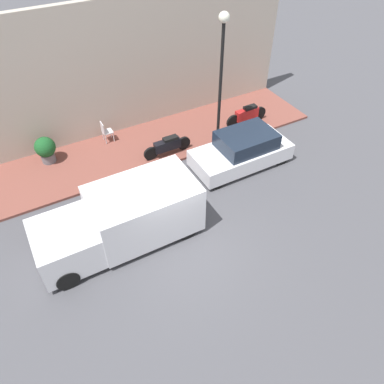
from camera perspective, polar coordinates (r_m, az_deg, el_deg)
name	(u,v)px	position (r m, az deg, el deg)	size (l,w,h in m)	color
ground_plane	(182,241)	(12.06, -1.56, -7.40)	(60.00, 60.00, 0.00)	#47474C
sidewalk	(122,153)	(15.60, -10.56, 5.87)	(3.13, 16.94, 0.10)	brown
building_facade	(98,75)	(15.68, -14.17, 16.90)	(0.30, 16.94, 5.40)	#B2A899
parked_car	(242,150)	(14.60, 7.68, 6.30)	(1.73, 3.84, 1.39)	silver
delivery_van	(121,219)	(11.60, -10.72, -4.03)	(2.02, 5.00, 1.85)	silver
motorcycle_red	(247,115)	(16.98, 8.36, 11.60)	(0.30, 2.04, 0.83)	#B21E1E
motorcycle_black	(168,145)	(14.99, -3.73, 7.10)	(0.30, 2.03, 0.76)	black
streetlamp	(222,59)	(14.17, 4.57, 19.55)	(0.38, 0.38, 5.19)	black
potted_plant	(46,149)	(15.52, -21.41, 6.14)	(0.79, 0.79, 1.08)	slate
cafe_chair	(106,131)	(16.04, -13.04, 9.09)	(0.40, 0.40, 0.91)	silver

